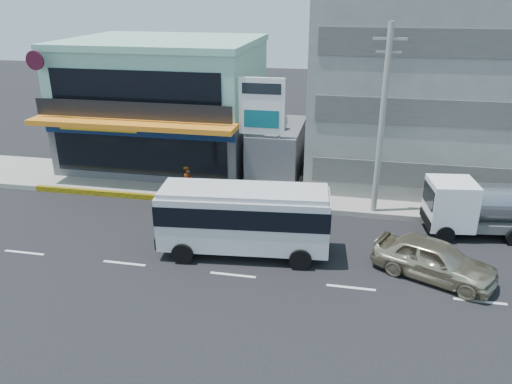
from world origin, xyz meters
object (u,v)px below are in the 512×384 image
concrete_building (448,66)px  utility_pole_near (382,123)px  motorcycle_rider (189,196)px  billboard (262,113)px  sedan (434,259)px  shop_building (167,106)px  minibus (244,215)px  tanker_truck (495,207)px  satellite_dish (275,129)px

concrete_building → utility_pole_near: 8.79m
motorcycle_rider → concrete_building: bearing=32.2°
billboard → utility_pole_near: (6.50, -1.80, 0.22)m
sedan → shop_building: bearing=77.5°
minibus → sedan: minibus is taller
motorcycle_rider → shop_building: bearing=117.3°
utility_pole_near → minibus: size_ratio=1.27×
sedan → tanker_truck: 5.80m
billboard → minibus: 7.83m
motorcycle_rider → billboard: bearing=40.7°
shop_building → billboard: bearing=-32.3°
shop_building → tanker_truck: bearing=-21.5°
satellite_dish → motorcycle_rider: bearing=-129.7°
minibus → billboard: bearing=94.4°
concrete_building → minibus: concrete_building is taller
shop_building → minibus: (8.06, -11.95, -2.08)m
motorcycle_rider → utility_pole_near: bearing=6.9°
shop_building → sedan: bearing=-37.3°
shop_building → minibus: bearing=-56.0°
shop_building → billboard: shop_building is taller
satellite_dish → motorcycle_rider: size_ratio=0.59×
concrete_building → sedan: 14.92m
sedan → tanker_truck: bearing=-10.8°
shop_building → minibus: shop_building is taller
billboard → minibus: billboard is taller
tanker_truck → motorcycle_rider: bearing=180.0°
billboard → satellite_dish: bearing=74.5°
billboard → minibus: size_ratio=0.88×
sedan → tanker_truck: tanker_truck is taller
concrete_building → utility_pole_near: bearing=-117.8°
concrete_building → minibus: 17.14m
billboard → sedan: size_ratio=1.36×
concrete_building → satellite_dish: bearing=-158.2°
concrete_building → sedan: bearing=-97.0°
satellite_dish → sedan: satellite_dish is taller
satellite_dish → minibus: (0.06, -9.01, -1.66)m
minibus → tanker_truck: minibus is taller
concrete_building → minibus: (-9.94, -13.01, -5.09)m
minibus → motorcycle_rider: 5.94m
minibus → utility_pole_near: bearing=42.3°
shop_building → motorcycle_rider: bearing=-62.7°
minibus → sedan: size_ratio=1.55×
satellite_dish → concrete_building: bearing=21.8°
utility_pole_near → billboard: bearing=164.5°
tanker_truck → satellite_dish: bearing=157.6°
shop_building → motorcycle_rider: shop_building is taller
motorcycle_rider → sedan: bearing=-20.8°
billboard → sedan: bearing=-41.0°
concrete_building → tanker_truck: 10.53m
concrete_building → billboard: size_ratio=2.32×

